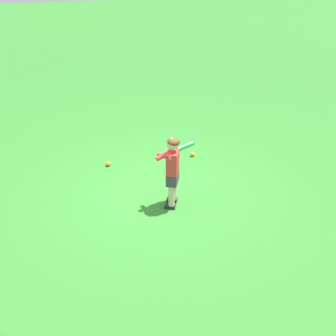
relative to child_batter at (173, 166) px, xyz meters
The scene contains 4 objects.
ground_plane 0.73m from the child_batter, 113.51° to the left, with size 40.00×40.00×0.00m, color #2D7528.
child_batter is the anchor object (origin of this frame).
play_ball_near_batter 1.64m from the child_batter, 63.49° to the left, with size 0.08×0.08×0.08m, color orange.
play_ball_far_left 1.68m from the child_batter, 121.29° to the left, with size 0.08×0.08×0.08m, color orange.
Camera 1 is at (-1.02, -5.20, 3.51)m, focal length 44.53 mm.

